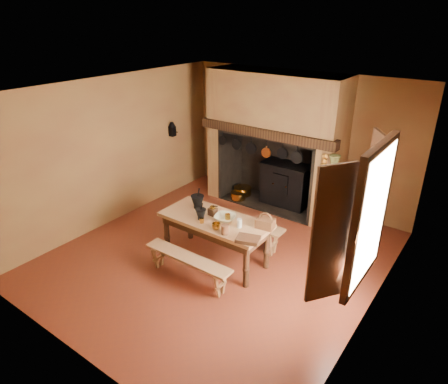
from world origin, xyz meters
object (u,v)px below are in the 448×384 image
object	(u,v)px
work_table	(215,225)
bench_front	(188,263)
iron_range	(286,184)
coffee_grinder	(213,211)
wicker_basket	(265,223)
mixing_bowl	(225,218)

from	to	relation	value
work_table	bench_front	world-z (taller)	work_table
iron_range	coffee_grinder	size ratio (longest dim) A/B	8.42
iron_range	wicker_basket	xyz separation A→B (m)	(0.86, -2.36, 0.39)
coffee_grinder	wicker_basket	world-z (taller)	wicker_basket
iron_range	wicker_basket	world-z (taller)	iron_range
coffee_grinder	wicker_basket	xyz separation A→B (m)	(0.91, 0.14, 0.01)
coffee_grinder	mixing_bowl	world-z (taller)	coffee_grinder
mixing_bowl	wicker_basket	distance (m)	0.67
bench_front	coffee_grinder	xyz separation A→B (m)	(-0.11, 0.78, 0.54)
work_table	mixing_bowl	size ratio (longest dim) A/B	5.41
iron_range	coffee_grinder	bearing A→B (deg)	-91.13
bench_front	iron_range	bearing A→B (deg)	90.98
bench_front	mixing_bowl	world-z (taller)	mixing_bowl
coffee_grinder	wicker_basket	size ratio (longest dim) A/B	0.63
mixing_bowl	wicker_basket	world-z (taller)	wicker_basket
coffee_grinder	wicker_basket	distance (m)	0.92
work_table	mixing_bowl	distance (m)	0.24
work_table	bench_front	xyz separation A→B (m)	(0.00, -0.70, -0.34)
work_table	wicker_basket	bearing A→B (deg)	15.01
wicker_basket	coffee_grinder	bearing A→B (deg)	-179.73
iron_range	coffee_grinder	distance (m)	2.53
wicker_basket	bench_front	bearing A→B (deg)	-139.66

